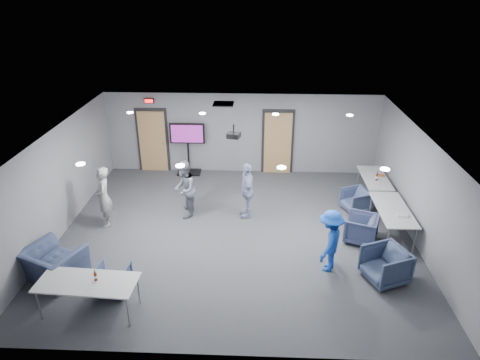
{
  "coord_description": "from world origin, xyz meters",
  "views": [
    {
      "loc": [
        0.51,
        -9.49,
        6.04
      ],
      "look_at": [
        0.08,
        0.72,
        1.2
      ],
      "focal_mm": 32.0,
      "sensor_mm": 36.0,
      "label": 1
    }
  ],
  "objects_px": {
    "chair_right_c": "(385,265)",
    "chair_front_a": "(113,280)",
    "person_b": "(184,189)",
    "projector": "(234,135)",
    "chair_front_b": "(54,264)",
    "chair_right_a": "(356,200)",
    "table_front_left": "(87,283)",
    "person_c": "(247,190)",
    "table_right_b": "(393,210)",
    "person_d": "(330,241)",
    "table_right_a": "(375,179)",
    "bottle_front": "(96,276)",
    "person_a": "(104,197)",
    "tv_stand": "(188,146)",
    "bottle_right": "(377,177)",
    "chair_right_b": "(361,229)"
  },
  "relations": [
    {
      "from": "person_d",
      "to": "chair_right_c",
      "type": "relative_size",
      "value": 1.75
    },
    {
      "from": "table_right_b",
      "to": "table_front_left",
      "type": "height_order",
      "value": "same"
    },
    {
      "from": "chair_right_a",
      "to": "table_right_b",
      "type": "bearing_deg",
      "value": 7.13
    },
    {
      "from": "chair_right_c",
      "to": "table_right_b",
      "type": "height_order",
      "value": "chair_right_c"
    },
    {
      "from": "person_c",
      "to": "chair_right_b",
      "type": "xyz_separation_m",
      "value": [
        2.9,
        -1.15,
        -0.44
      ]
    },
    {
      "from": "table_front_left",
      "to": "chair_front_b",
      "type": "bearing_deg",
      "value": 142.29
    },
    {
      "from": "chair_right_a",
      "to": "bottle_right",
      "type": "relative_size",
      "value": 2.55
    },
    {
      "from": "person_d",
      "to": "table_right_b",
      "type": "xyz_separation_m",
      "value": [
        1.83,
        1.57,
        -0.06
      ]
    },
    {
      "from": "person_c",
      "to": "chair_front_b",
      "type": "xyz_separation_m",
      "value": [
        -4.14,
        -2.94,
        -0.41
      ]
    },
    {
      "from": "chair_front_a",
      "to": "tv_stand",
      "type": "bearing_deg",
      "value": -92.77
    },
    {
      "from": "chair_front_a",
      "to": "person_b",
      "type": "bearing_deg",
      "value": -103.63
    },
    {
      "from": "person_b",
      "to": "chair_front_b",
      "type": "distance_m",
      "value": 3.79
    },
    {
      "from": "person_b",
      "to": "chair_front_a",
      "type": "bearing_deg",
      "value": -19.87
    },
    {
      "from": "chair_right_a",
      "to": "table_right_b",
      "type": "height_order",
      "value": "table_right_b"
    },
    {
      "from": "chair_front_a",
      "to": "tv_stand",
      "type": "relative_size",
      "value": 0.39
    },
    {
      "from": "person_d",
      "to": "chair_front_b",
      "type": "bearing_deg",
      "value": -59.27
    },
    {
      "from": "person_a",
      "to": "person_b",
      "type": "distance_m",
      "value": 2.11
    },
    {
      "from": "person_b",
      "to": "chair_right_a",
      "type": "distance_m",
      "value": 4.86
    },
    {
      "from": "chair_right_a",
      "to": "table_front_left",
      "type": "bearing_deg",
      "value": -75.2
    },
    {
      "from": "person_a",
      "to": "chair_front_a",
      "type": "height_order",
      "value": "person_a"
    },
    {
      "from": "person_c",
      "to": "table_right_a",
      "type": "relative_size",
      "value": 0.92
    },
    {
      "from": "chair_front_a",
      "to": "chair_right_c",
      "type": "bearing_deg",
      "value": -170.12
    },
    {
      "from": "person_d",
      "to": "chair_right_c",
      "type": "xyz_separation_m",
      "value": [
        1.18,
        -0.35,
        -0.36
      ]
    },
    {
      "from": "person_d",
      "to": "chair_front_b",
      "type": "height_order",
      "value": "person_d"
    },
    {
      "from": "person_c",
      "to": "table_right_b",
      "type": "distance_m",
      "value": 3.82
    },
    {
      "from": "table_right_a",
      "to": "bottle_front",
      "type": "xyz_separation_m",
      "value": [
        -6.57,
        -5.01,
        0.14
      ]
    },
    {
      "from": "chair_right_c",
      "to": "chair_front_b",
      "type": "bearing_deg",
      "value": -110.39
    },
    {
      "from": "chair_right_c",
      "to": "chair_front_a",
      "type": "distance_m",
      "value": 5.85
    },
    {
      "from": "chair_right_c",
      "to": "tv_stand",
      "type": "xyz_separation_m",
      "value": [
        -5.14,
        5.5,
        0.61
      ]
    },
    {
      "from": "chair_right_c",
      "to": "projector",
      "type": "xyz_separation_m",
      "value": [
        -3.44,
        2.6,
        2.02
      ]
    },
    {
      "from": "chair_right_b",
      "to": "projector",
      "type": "distance_m",
      "value": 3.98
    },
    {
      "from": "chair_front_a",
      "to": "table_right_a",
      "type": "bearing_deg",
      "value": -141.81
    },
    {
      "from": "person_c",
      "to": "table_front_left",
      "type": "xyz_separation_m",
      "value": [
        -2.99,
        -3.94,
        -0.11
      ]
    },
    {
      "from": "chair_right_c",
      "to": "projector",
      "type": "height_order",
      "value": "projector"
    },
    {
      "from": "bottle_right",
      "to": "projector",
      "type": "distance_m",
      "value": 4.49
    },
    {
      "from": "person_a",
      "to": "chair_front_b",
      "type": "relative_size",
      "value": 1.42
    },
    {
      "from": "chair_front_a",
      "to": "table_front_left",
      "type": "distance_m",
      "value": 0.76
    },
    {
      "from": "chair_front_a",
      "to": "bottle_front",
      "type": "xyz_separation_m",
      "value": [
        -0.1,
        -0.55,
        0.51
      ]
    },
    {
      "from": "chair_right_c",
      "to": "projector",
      "type": "distance_m",
      "value": 4.76
    },
    {
      "from": "chair_front_a",
      "to": "tv_stand",
      "type": "height_order",
      "value": "tv_stand"
    },
    {
      "from": "chair_right_a",
      "to": "chair_front_a",
      "type": "xyz_separation_m",
      "value": [
        -5.82,
        -3.78,
        -0.01
      ]
    },
    {
      "from": "person_b",
      "to": "bottle_right",
      "type": "relative_size",
      "value": 5.89
    },
    {
      "from": "person_a",
      "to": "chair_right_a",
      "type": "bearing_deg",
      "value": 80.84
    },
    {
      "from": "table_right_b",
      "to": "projector",
      "type": "relative_size",
      "value": 5.1
    },
    {
      "from": "chair_front_b",
      "to": "table_right_a",
      "type": "xyz_separation_m",
      "value": [
        7.88,
        4.07,
        0.3
      ]
    },
    {
      "from": "person_a",
      "to": "chair_right_a",
      "type": "relative_size",
      "value": 2.36
    },
    {
      "from": "person_b",
      "to": "chair_right_c",
      "type": "xyz_separation_m",
      "value": [
        4.8,
        -2.63,
        -0.42
      ]
    },
    {
      "from": "chair_front_a",
      "to": "chair_front_b",
      "type": "height_order",
      "value": "chair_front_b"
    },
    {
      "from": "chair_front_a",
      "to": "bottle_front",
      "type": "bearing_deg",
      "value": 83.39
    },
    {
      "from": "chair_right_a",
      "to": "chair_front_b",
      "type": "distance_m",
      "value": 7.98
    }
  ]
}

